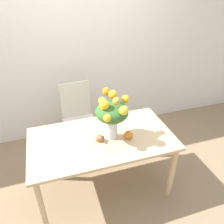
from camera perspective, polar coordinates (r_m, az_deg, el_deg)
ground_plane at (r=2.76m, az=-2.32°, el=-18.64°), size 12.00×12.00×0.00m
wall_back at (r=3.11m, az=-9.50°, el=16.80°), size 8.00×0.06×2.70m
dining_table at (r=2.31m, az=-2.65°, el=-8.57°), size 1.47×0.81×0.73m
flower_vase at (r=2.09m, az=0.04°, el=-0.26°), size 0.35×0.34×0.51m
pumpkin at (r=2.23m, az=4.30°, el=-5.94°), size 0.09×0.09×0.08m
turkey_figurine at (r=2.20m, az=-3.24°, el=-6.60°), size 0.09×0.12×0.07m
dining_chair_near_window at (r=2.97m, az=-8.55°, el=-1.68°), size 0.46×0.46×0.99m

